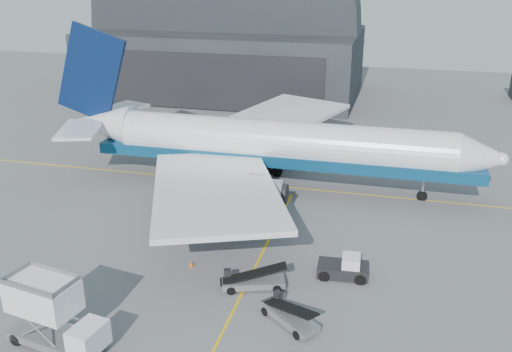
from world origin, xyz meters
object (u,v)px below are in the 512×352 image
(catering_truck, at_px, (52,314))
(belt_loader_a, at_px, (253,281))
(pushback_tug, at_px, (345,268))
(belt_loader_b, at_px, (289,315))
(airliner, at_px, (266,144))

(catering_truck, xyz_separation_m, belt_loader_a, (11.22, 10.21, -1.83))
(pushback_tug, xyz_separation_m, belt_loader_b, (-3.24, -7.46, -0.11))
(pushback_tug, bearing_deg, belt_loader_b, -116.67)
(airliner, height_order, pushback_tug, airliner)
(belt_loader_a, bearing_deg, catering_truck, -156.22)
(pushback_tug, distance_m, belt_loader_a, 7.83)
(airliner, xyz_separation_m, catering_truck, (-7.15, -31.83, -2.60))
(pushback_tug, height_order, belt_loader_b, belt_loader_b)
(belt_loader_a, distance_m, belt_loader_b, 5.30)
(catering_truck, xyz_separation_m, belt_loader_b, (14.91, 6.40, -1.84))
(airliner, xyz_separation_m, belt_loader_a, (4.07, -21.61, -4.43))
(belt_loader_a, bearing_deg, airliner, 82.14)
(catering_truck, bearing_deg, airliner, 87.99)
(belt_loader_b, bearing_deg, catering_truck, -118.40)
(pushback_tug, bearing_deg, airliner, 118.29)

